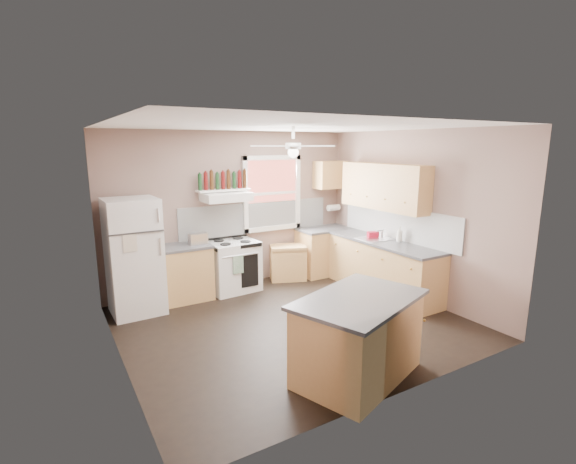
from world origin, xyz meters
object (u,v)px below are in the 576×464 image
refrigerator (134,257)px  island (358,339)px  toaster (198,239)px  stove (233,266)px  cart (288,262)px

refrigerator → island: 3.52m
toaster → stove: bearing=5.3°
island → toaster: bearing=82.3°
refrigerator → island: refrigerator is taller
refrigerator → stove: (1.62, 0.16, -0.43)m
toaster → cart: 1.86m
stove → cart: 1.13m
toaster → island: toaster is taller
toaster → island: size_ratio=0.21×
refrigerator → toaster: size_ratio=6.13×
toaster → cart: size_ratio=0.43×
island → stove: bearing=71.3°
refrigerator → cart: 2.80m
refrigerator → cart: refrigerator is taller
stove → cart: bearing=-2.0°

